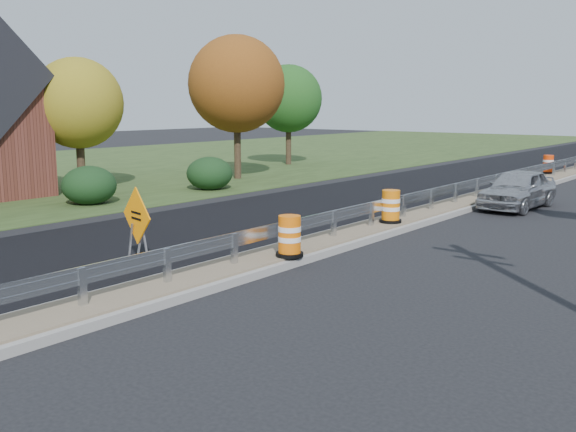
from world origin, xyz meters
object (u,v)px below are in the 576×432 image
Objects in this scene: barrel_median_mid at (391,207)px; barrel_median_far at (548,165)px; barrel_median_near at (290,237)px; caution_sign at (138,245)px; car_silver at (518,189)px.

barrel_median_far is (-0.73, 17.97, -0.02)m from barrel_median_mid.
barrel_median_near is at bearing -86.14° from barrel_median_mid.
barrel_median_far is at bearing 92.68° from barrel_median_near.
caution_sign is 0.44× the size of car_silver.
barrel_median_far is at bearing 92.32° from barrel_median_mid.
car_silver is at bearing 76.24° from barrel_median_mid.
caution_sign is at bearing -107.90° from barrel_median_mid.
barrel_median_far is 0.22× the size of car_silver.
barrel_median_mid is 0.23× the size of car_silver.
car_silver reaches higher than barrel_median_near.
barrel_median_mid is at bearing 93.86° from barrel_median_near.
barrel_median_mid reaches higher than barrel_median_near.
caution_sign is at bearing -104.40° from car_silver.
caution_sign reaches higher than barrel_median_far.
car_silver is (4.12, 14.36, 0.25)m from caution_sign.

